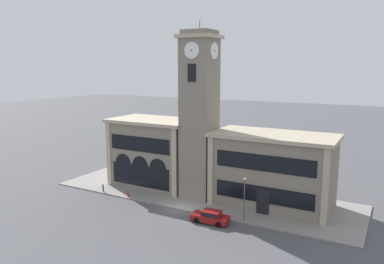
# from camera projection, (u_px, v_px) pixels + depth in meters

# --- Properties ---
(ground_plane) EXTENTS (300.00, 300.00, 0.00)m
(ground_plane) POSITION_uv_depth(u_px,v_px,m) (178.00, 210.00, 45.85)
(ground_plane) COLOR #4C4C51
(sidewalk_kerb) EXTENTS (41.59, 12.58, 0.15)m
(sidewalk_kerb) POSITION_uv_depth(u_px,v_px,m) (202.00, 194.00, 51.26)
(sidewalk_kerb) COLOR gray
(sidewalk_kerb) RESTS_ON ground_plane
(clock_tower) EXTENTS (4.72, 4.72, 23.07)m
(clock_tower) POSITION_uv_depth(u_px,v_px,m) (199.00, 116.00, 48.70)
(clock_tower) COLOR gray
(clock_tower) RESTS_ON ground_plane
(town_hall_left_wing) EXTENTS (12.63, 7.81, 9.87)m
(town_hall_left_wing) POSITION_uv_depth(u_px,v_px,m) (154.00, 152.00, 54.99)
(town_hall_left_wing) COLOR gray
(town_hall_left_wing) RESTS_ON ground_plane
(town_hall_right_wing) EXTENTS (15.18, 7.81, 9.24)m
(town_hall_right_wing) POSITION_uv_depth(u_px,v_px,m) (273.00, 170.00, 46.53)
(town_hall_right_wing) COLOR gray
(town_hall_right_wing) RESTS_ON ground_plane
(parked_car_near) EXTENTS (4.35, 1.96, 1.44)m
(parked_car_near) POSITION_uv_depth(u_px,v_px,m) (211.00, 216.00, 41.94)
(parked_car_near) COLOR maroon
(parked_car_near) RESTS_ON ground_plane
(street_lamp) EXTENTS (0.36, 0.36, 5.13)m
(street_lamp) POSITION_uv_depth(u_px,v_px,m) (244.00, 192.00, 41.57)
(street_lamp) COLOR #4C4C51
(street_lamp) RESTS_ON sidewalk_kerb
(bollard) EXTENTS (0.18, 0.18, 1.06)m
(bollard) POSITION_uv_depth(u_px,v_px,m) (103.00, 188.00, 52.16)
(bollard) COLOR black
(bollard) RESTS_ON sidewalk_kerb
(fire_hydrant) EXTENTS (0.22, 0.22, 0.87)m
(fire_hydrant) POSITION_uv_depth(u_px,v_px,m) (128.00, 194.00, 50.02)
(fire_hydrant) COLOR red
(fire_hydrant) RESTS_ON sidewalk_kerb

